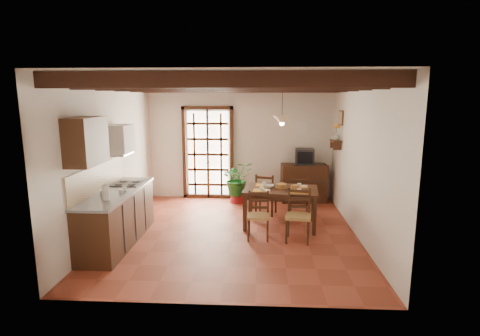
# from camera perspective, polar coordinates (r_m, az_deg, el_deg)

# --- Properties ---
(ground_plane) EXTENTS (5.00, 5.00, 0.00)m
(ground_plane) POSITION_cam_1_polar(r_m,az_deg,el_deg) (7.10, -0.99, -9.75)
(ground_plane) COLOR brown
(room_shell) EXTENTS (4.52, 5.02, 2.81)m
(room_shell) POSITION_cam_1_polar(r_m,az_deg,el_deg) (6.69, -1.04, 4.99)
(room_shell) COLOR silver
(room_shell) RESTS_ON ground_plane
(ceiling_beams) EXTENTS (4.50, 4.34, 0.20)m
(ceiling_beams) POSITION_cam_1_polar(r_m,az_deg,el_deg) (6.66, -1.07, 12.49)
(ceiling_beams) COLOR black
(ceiling_beams) RESTS_ON room_shell
(french_door) EXTENTS (1.26, 0.11, 2.32)m
(french_door) POSITION_cam_1_polar(r_m,az_deg,el_deg) (9.27, -4.90, 2.55)
(french_door) COLOR white
(french_door) RESTS_ON ground_plane
(kitchen_counter) EXTENTS (0.64, 2.25, 1.38)m
(kitchen_counter) POSITION_cam_1_polar(r_m,az_deg,el_deg) (6.81, -18.14, -6.99)
(kitchen_counter) COLOR #341C10
(kitchen_counter) RESTS_ON ground_plane
(upper_cabinet) EXTENTS (0.35, 0.80, 0.70)m
(upper_cabinet) POSITION_cam_1_polar(r_m,az_deg,el_deg) (5.95, -22.39, 3.80)
(upper_cabinet) COLOR #341C10
(upper_cabinet) RESTS_ON room_shell
(range_hood) EXTENTS (0.38, 0.60, 0.54)m
(range_hood) POSITION_cam_1_polar(r_m,az_deg,el_deg) (7.10, -17.86, 4.14)
(range_hood) COLOR white
(range_hood) RESTS_ON room_shell
(counter_items) EXTENTS (0.50, 1.43, 0.25)m
(counter_items) POSITION_cam_1_polar(r_m,az_deg,el_deg) (6.77, -18.10, -2.84)
(counter_items) COLOR black
(counter_items) RESTS_ON kitchen_counter
(dining_table) EXTENTS (1.49, 1.05, 0.76)m
(dining_table) POSITION_cam_1_polar(r_m,az_deg,el_deg) (7.27, 6.23, -3.87)
(dining_table) COLOR #391F12
(dining_table) RESTS_ON ground_plane
(chair_near_left) EXTENTS (0.40, 0.38, 0.84)m
(chair_near_left) POSITION_cam_1_polar(r_m,az_deg,el_deg) (6.73, 2.80, -8.53)
(chair_near_left) COLOR #A07C44
(chair_near_left) RESTS_ON ground_plane
(chair_near_right) EXTENTS (0.48, 0.47, 0.92)m
(chair_near_right) POSITION_cam_1_polar(r_m,az_deg,el_deg) (6.69, 8.83, -8.58)
(chair_near_right) COLOR #A07C44
(chair_near_right) RESTS_ON ground_plane
(chair_far_left) EXTENTS (0.50, 0.49, 0.90)m
(chair_far_left) POSITION_cam_1_polar(r_m,az_deg,el_deg) (8.09, 3.97, -5.13)
(chair_far_left) COLOR #A07C44
(chair_far_left) RESTS_ON ground_plane
(chair_far_right) EXTENTS (0.43, 0.42, 0.87)m
(chair_far_right) POSITION_cam_1_polar(r_m,az_deg,el_deg) (8.06, 8.95, -5.36)
(chair_far_right) COLOR #A07C44
(chair_far_right) RESTS_ON ground_plane
(table_setting) EXTENTS (1.02, 0.68, 0.09)m
(table_setting) POSITION_cam_1_polar(r_m,az_deg,el_deg) (7.24, 6.25, -2.87)
(table_setting) COLOR orange
(table_setting) RESTS_ON dining_table
(table_bowl) EXTENTS (0.25, 0.25, 0.05)m
(table_bowl) POSITION_cam_1_polar(r_m,az_deg,el_deg) (7.31, 4.32, -2.76)
(table_bowl) COLOR white
(table_bowl) RESTS_ON dining_table
(sideboard) EXTENTS (1.10, 0.55, 0.91)m
(sideboard) POSITION_cam_1_polar(r_m,az_deg,el_deg) (9.16, 9.68, -2.24)
(sideboard) COLOR #341C10
(sideboard) RESTS_ON ground_plane
(crt_tv) EXTENTS (0.46, 0.43, 0.37)m
(crt_tv) POSITION_cam_1_polar(r_m,az_deg,el_deg) (9.03, 9.81, 1.75)
(crt_tv) COLOR black
(crt_tv) RESTS_ON sideboard
(fuse_box) EXTENTS (0.25, 0.03, 0.32)m
(fuse_box) POSITION_cam_1_polar(r_m,az_deg,el_deg) (9.21, 9.48, 5.99)
(fuse_box) COLOR white
(fuse_box) RESTS_ON room_shell
(plant_pot) EXTENTS (0.36, 0.36, 0.22)m
(plant_pot) POSITION_cam_1_polar(r_m,az_deg,el_deg) (9.02, -0.42, -4.56)
(plant_pot) COLOR maroon
(plant_pot) RESTS_ON ground_plane
(potted_plant) EXTENTS (2.35, 2.20, 2.11)m
(potted_plant) POSITION_cam_1_polar(r_m,az_deg,el_deg) (8.91, -0.42, -1.70)
(potted_plant) COLOR #144C19
(potted_plant) RESTS_ON ground_plane
(wall_shelf) EXTENTS (0.20, 0.42, 0.20)m
(wall_shelf) POSITION_cam_1_polar(r_m,az_deg,el_deg) (8.46, 14.41, 3.77)
(wall_shelf) COLOR #341C10
(wall_shelf) RESTS_ON room_shell
(shelf_vase) EXTENTS (0.15, 0.15, 0.15)m
(shelf_vase) POSITION_cam_1_polar(r_m,az_deg,el_deg) (8.45, 14.45, 4.71)
(shelf_vase) COLOR #B2BFB2
(shelf_vase) RESTS_ON wall_shelf
(shelf_flowers) EXTENTS (0.14, 0.14, 0.36)m
(shelf_flowers) POSITION_cam_1_polar(r_m,az_deg,el_deg) (8.43, 14.51, 6.11)
(shelf_flowers) COLOR orange
(shelf_flowers) RESTS_ON shelf_vase
(framed_picture) EXTENTS (0.03, 0.32, 0.32)m
(framed_picture) POSITION_cam_1_polar(r_m,az_deg,el_deg) (8.43, 15.13, 7.39)
(framed_picture) COLOR brown
(framed_picture) RESTS_ON room_shell
(pendant_lamp) EXTENTS (0.36, 0.36, 0.84)m
(pendant_lamp) POSITION_cam_1_polar(r_m,az_deg,el_deg) (7.16, 6.42, 7.40)
(pendant_lamp) COLOR black
(pendant_lamp) RESTS_ON room_shell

